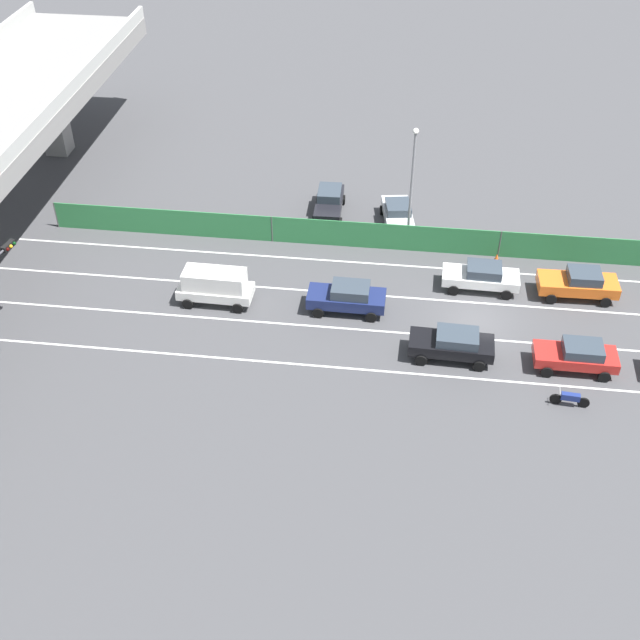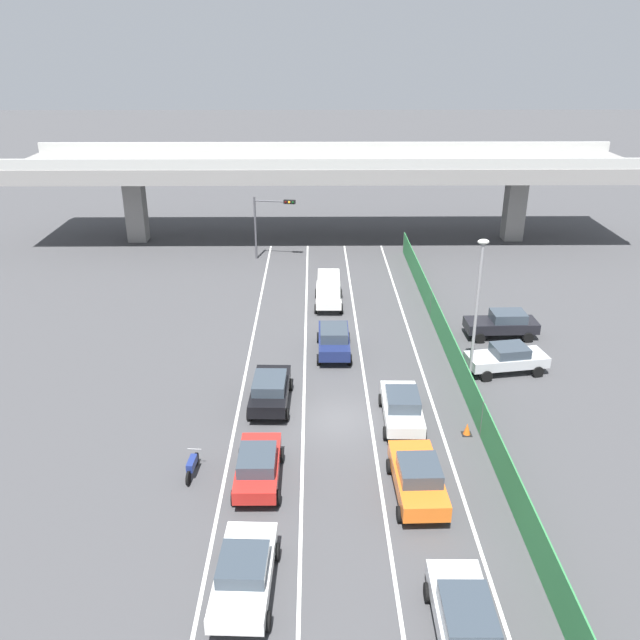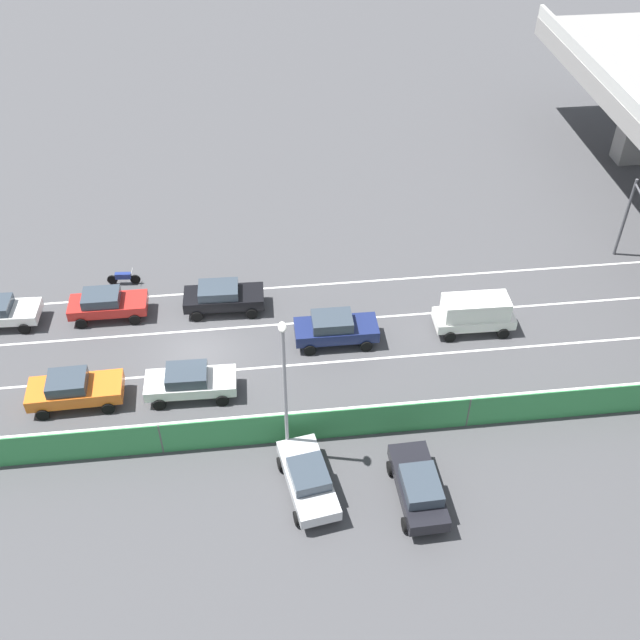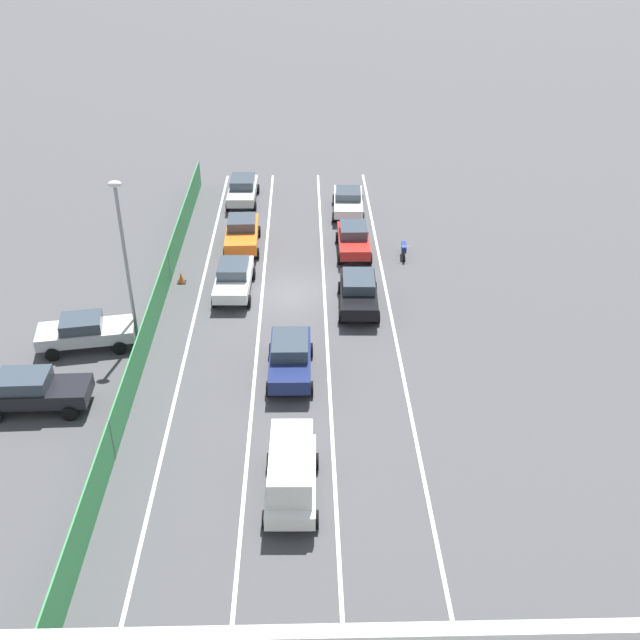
% 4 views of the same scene
% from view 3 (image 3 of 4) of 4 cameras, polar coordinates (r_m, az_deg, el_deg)
% --- Properties ---
extents(ground_plane, '(300.00, 300.00, 0.00)m').
position_cam_3_polar(ground_plane, '(40.97, -9.14, -2.31)').
color(ground_plane, '#424244').
extents(lane_line_left_edge, '(0.14, 47.30, 0.01)m').
position_cam_3_polar(lane_line_left_edge, '(44.72, -1.86, 2.56)').
color(lane_line_left_edge, silver).
rests_on(lane_line_left_edge, ground).
extents(lane_line_mid_left, '(0.14, 47.30, 0.01)m').
position_cam_3_polar(lane_line_mid_left, '(42.16, -1.46, -0.21)').
color(lane_line_mid_left, silver).
rests_on(lane_line_mid_left, ground).
extents(lane_line_mid_right, '(0.14, 47.30, 0.01)m').
position_cam_3_polar(lane_line_mid_right, '(39.72, -1.01, -3.34)').
color(lane_line_mid_right, silver).
rests_on(lane_line_mid_right, ground).
extents(lane_line_right_edge, '(0.14, 47.30, 0.01)m').
position_cam_3_polar(lane_line_right_edge, '(37.41, -0.50, -6.86)').
color(lane_line_right_edge, silver).
rests_on(lane_line_right_edge, ground).
extents(green_fence, '(0.10, 43.40, 1.84)m').
position_cam_3_polar(green_fence, '(35.56, -0.21, -7.96)').
color(green_fence, '#338447').
rests_on(green_fence, ground).
extents(car_hatchback_white, '(2.08, 4.54, 1.64)m').
position_cam_3_polar(car_hatchback_white, '(38.11, -9.80, -4.57)').
color(car_hatchback_white, silver).
rests_on(car_hatchback_white, ground).
extents(car_sedan_navy, '(2.05, 4.47, 1.74)m').
position_cam_3_polar(car_sedan_navy, '(40.39, 1.14, -0.60)').
color(car_sedan_navy, navy).
rests_on(car_sedan_navy, ground).
extents(car_van_white, '(2.01, 4.36, 2.12)m').
position_cam_3_polar(car_van_white, '(41.83, 11.59, 0.57)').
color(car_van_white, silver).
rests_on(car_van_white, ground).
extents(car_sedan_black, '(2.16, 4.53, 1.65)m').
position_cam_3_polar(car_sedan_black, '(42.84, -7.35, 1.78)').
color(car_sedan_black, black).
rests_on(car_sedan_black, ground).
extents(car_taxi_orange, '(2.14, 4.61, 1.74)m').
position_cam_3_polar(car_taxi_orange, '(39.04, -18.07, -4.97)').
color(car_taxi_orange, orange).
rests_on(car_taxi_orange, ground).
extents(car_sedan_red, '(1.97, 4.29, 1.62)m').
position_cam_3_polar(car_sedan_red, '(43.69, -15.80, 1.21)').
color(car_sedan_red, red).
rests_on(car_sedan_red, ground).
extents(motorcycle, '(0.60, 1.95, 0.93)m').
position_cam_3_polar(motorcycle, '(46.11, -14.60, 3.13)').
color(motorcycle, black).
rests_on(motorcycle, ground).
extents(parked_wagon_silver, '(4.67, 2.58, 1.59)m').
position_cam_3_polar(parked_wagon_silver, '(33.68, -0.90, -11.86)').
color(parked_wagon_silver, '#B2B5B7').
rests_on(parked_wagon_silver, ground).
extents(parked_sedan_dark, '(4.48, 2.06, 1.69)m').
position_cam_3_polar(parked_sedan_dark, '(33.63, 7.44, -12.34)').
color(parked_sedan_dark, black).
rests_on(parked_sedan_dark, ground).
extents(traffic_light, '(3.50, 0.89, 5.30)m').
position_cam_3_polar(traffic_light, '(47.80, 22.68, 7.44)').
color(traffic_light, '#47474C').
rests_on(traffic_light, ground).
extents(street_lamp, '(0.60, 0.36, 7.98)m').
position_cam_3_polar(street_lamp, '(32.15, -2.68, -4.64)').
color(street_lamp, gray).
rests_on(street_lamp, ground).
extents(traffic_cone, '(0.47, 0.47, 0.61)m').
position_cam_3_polar(traffic_cone, '(36.65, -11.51, -8.67)').
color(traffic_cone, orange).
rests_on(traffic_cone, ground).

